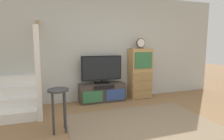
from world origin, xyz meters
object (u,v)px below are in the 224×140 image
television (102,69)px  side_cabinet (140,73)px  desk_clock (141,43)px  media_console (102,92)px  bar_stool_near (58,100)px

television → side_cabinet: 1.08m
desk_clock → side_cabinet: bearing=57.4°
media_console → side_cabinet: size_ratio=0.87×
media_console → desk_clock: size_ratio=4.28×
media_console → side_cabinet: 1.15m
media_console → bar_stool_near: bar_stool_near is taller
side_cabinet → bar_stool_near: size_ratio=1.84×
side_cabinet → bar_stool_near: side_cabinet is taller
television → bar_stool_near: size_ratio=1.42×
television → bar_stool_near: bearing=-129.3°
media_console → desk_clock: bearing=-0.3°
media_console → side_cabinet: (1.07, 0.01, 0.43)m
side_cabinet → bar_stool_near: bearing=-148.1°
television → side_cabinet: bearing=-0.7°
bar_stool_near → television: bearing=50.7°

